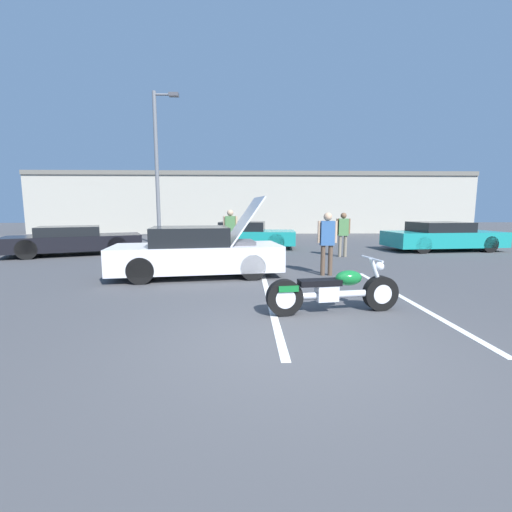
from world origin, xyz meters
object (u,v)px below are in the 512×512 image
parked_car_left_row (74,240)px  light_pole (158,162)px  spectator_near_motorcycle (230,229)px  spectator_midground (343,231)px  spectator_by_show_car (327,238)px  parked_car_mid_row (246,235)px  motorcycle (333,291)px  parked_car_right_row (442,237)px  show_car_hood_open (198,252)px

parked_car_left_row → light_pole: bearing=29.0°
spectator_near_motorcycle → spectator_midground: spectator_near_motorcycle is taller
light_pole → spectator_by_show_car: bearing=-50.9°
parked_car_mid_row → spectator_near_motorcycle: size_ratio=2.59×
motorcycle → spectator_by_show_car: size_ratio=1.40×
motorcycle → parked_car_mid_row: 9.86m
motorcycle → parked_car_right_row: (6.88, 8.64, 0.21)m
parked_car_left_row → spectator_midground: size_ratio=3.14×
show_car_hood_open → spectator_by_show_car: show_car_hood_open is taller
show_car_hood_open → parked_car_left_row: 7.01m
light_pole → spectator_by_show_car: size_ratio=4.25×
parked_car_left_row → motorcycle: bearing=-66.0°
spectator_near_motorcycle → spectator_midground: bearing=1.5°
parked_car_right_row → spectator_by_show_car: bearing=-144.8°
show_car_hood_open → parked_car_mid_row: show_car_hood_open is taller
parked_car_left_row → spectator_midground: bearing=-27.7°
show_car_hood_open → parked_car_mid_row: 6.55m
spectator_near_motorcycle → light_pole: bearing=129.5°
light_pole → spectator_by_show_car: light_pole is taller
show_car_hood_open → parked_car_right_row: size_ratio=0.93×
motorcycle → spectator_midground: bearing=64.7°
motorcycle → spectator_by_show_car: spectator_by_show_car is taller
show_car_hood_open → spectator_near_motorcycle: bearing=69.9°
show_car_hood_open → spectator_midground: 5.99m
parked_car_mid_row → light_pole: bearing=168.6°
light_pole → motorcycle: bearing=-63.1°
spectator_near_motorcycle → spectator_by_show_car: spectator_near_motorcycle is taller
motorcycle → parked_car_right_row: bearing=43.3°
parked_car_left_row → spectator_near_motorcycle: 6.22m
spectator_midground → light_pole: bearing=151.4°
motorcycle → spectator_near_motorcycle: bearing=98.7°
parked_car_mid_row → show_car_hood_open: bearing=-95.5°
motorcycle → parked_car_mid_row: (-1.48, 9.74, 0.21)m
parked_car_right_row → parked_car_left_row: bearing=177.8°
show_car_hood_open → parked_car_mid_row: size_ratio=1.01×
light_pole → spectator_near_motorcycle: (3.53, -4.28, -2.89)m
light_pole → parked_car_mid_row: 5.43m
show_car_hood_open → spectator_by_show_car: (3.42, -0.00, 0.36)m
show_car_hood_open → spectator_midground: (4.84, 3.51, 0.33)m
light_pole → spectator_midground: light_pole is taller
light_pole → parked_car_left_row: (-2.57, -3.21, -3.38)m
light_pole → parked_car_mid_row: bearing=-17.1°
parked_car_left_row → spectator_midground: spectator_midground is taller
light_pole → parked_car_right_row: size_ratio=1.46×
parked_car_right_row → spectator_near_motorcycle: (-8.92, -1.92, 0.45)m
light_pole → spectator_by_show_car: (6.24, -7.69, -2.94)m
spectator_midground → parked_car_right_row: bearing=20.8°
spectator_by_show_car → show_car_hood_open: bearing=180.0°
parked_car_left_row → spectator_by_show_car: 9.89m
parked_car_mid_row → spectator_by_show_car: size_ratio=2.69×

